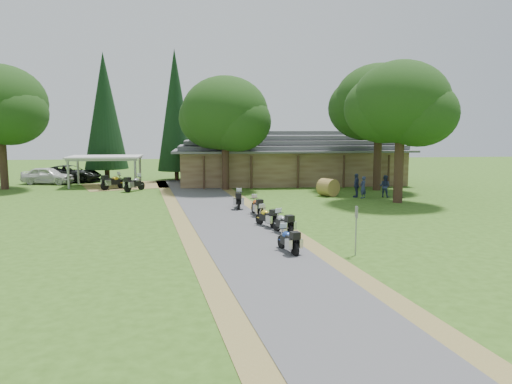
{
  "coord_description": "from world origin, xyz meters",
  "views": [
    {
      "loc": [
        -1.86,
        -22.32,
        5.26
      ],
      "look_at": [
        0.94,
        5.29,
        1.6
      ],
      "focal_mm": 35.0,
      "sensor_mm": 36.0,
      "label": 1
    }
  ],
  "objects": [
    {
      "name": "lodge",
      "position": [
        6.0,
        24.0,
        2.45
      ],
      "size": [
        21.4,
        9.4,
        4.9
      ],
      "primitive_type": null,
      "color": "brown",
      "rests_on": "ground"
    },
    {
      "name": "motorcycle_row_a",
      "position": [
        1.54,
        -2.11,
        0.57
      ],
      "size": [
        0.98,
        1.75,
        1.14
      ],
      "primitive_type": null,
      "rotation": [
        0.0,
        0.0,
        1.85
      ],
      "color": "#23419A",
      "rests_on": "ground"
    },
    {
      "name": "person_a",
      "position": [
        9.66,
        13.1,
        0.95
      ],
      "size": [
        0.67,
        0.64,
        1.9
      ],
      "primitive_type": "imported",
      "rotation": [
        0.0,
        0.0,
        3.8
      ],
      "color": "navy",
      "rests_on": "ground"
    },
    {
      "name": "hay_bale",
      "position": [
        7.38,
        14.47,
        0.67
      ],
      "size": [
        1.77,
        1.73,
        1.33
      ],
      "primitive_type": "cylinder",
      "rotation": [
        1.57,
        0.0,
        0.55
      ],
      "color": "olive",
      "rests_on": "ground"
    },
    {
      "name": "person_c",
      "position": [
        9.31,
        13.62,
        1.05
      ],
      "size": [
        0.66,
        0.73,
        2.09
      ],
      "primitive_type": "imported",
      "rotation": [
        0.0,
        0.0,
        4.2
      ],
      "color": "navy",
      "rests_on": "ground"
    },
    {
      "name": "driveway",
      "position": [
        -0.5,
        4.0,
        0.0
      ],
      "size": [
        51.95,
        51.95,
        0.0
      ],
      "primitive_type": "plane",
      "rotation": [
        0.0,
        0.0,
        0.14
      ],
      "color": "#4B4B4D",
      "rests_on": "ground"
    },
    {
      "name": "carport",
      "position": [
        -10.66,
        22.71,
        1.34
      ],
      "size": [
        6.22,
        4.2,
        2.67
      ],
      "primitive_type": null,
      "rotation": [
        0.0,
        0.0,
        0.01
      ],
      "color": "silver",
      "rests_on": "ground"
    },
    {
      "name": "car_dark_suv",
      "position": [
        -14.72,
        26.47,
        1.2
      ],
      "size": [
        3.61,
        6.61,
        2.4
      ],
      "primitive_type": "imported",
      "rotation": [
        0.0,
        0.0,
        1.41
      ],
      "color": "black",
      "rests_on": "ground"
    },
    {
      "name": "oak_silo",
      "position": [
        -18.73,
        21.31,
        5.74
      ],
      "size": [
        7.65,
        7.65,
        11.47
      ],
      "primitive_type": null,
      "color": "#183510",
      "rests_on": "ground"
    },
    {
      "name": "motorcycle_row_c",
      "position": [
        1.3,
        3.33,
        0.57
      ],
      "size": [
        1.27,
        1.73,
        1.14
      ],
      "primitive_type": null,
      "rotation": [
        0.0,
        0.0,
        2.06
      ],
      "color": "gold",
      "rests_on": "ground"
    },
    {
      "name": "oak_driveway",
      "position": [
        11.43,
        10.85,
        5.57
      ],
      "size": [
        6.62,
        6.62,
        11.15
      ],
      "primitive_type": null,
      "color": "#183510",
      "rests_on": "ground"
    },
    {
      "name": "motorcycle_row_d",
      "position": [
        1.13,
        6.79,
        0.59
      ],
      "size": [
        0.85,
        1.8,
        1.19
      ],
      "primitive_type": null,
      "rotation": [
        0.0,
        0.0,
        1.74
      ],
      "color": "#D5551B",
      "rests_on": "ground"
    },
    {
      "name": "motorcycle_carport_b",
      "position": [
        -7.66,
        18.93,
        0.69
      ],
      "size": [
        1.69,
        2.02,
        1.38
      ],
      "primitive_type": null,
      "rotation": [
        0.0,
        0.0,
        0.96
      ],
      "color": "gray",
      "rests_on": "ground"
    },
    {
      "name": "oak_lodge_right",
      "position": [
        12.27,
        17.55,
        5.83
      ],
      "size": [
        7.32,
        7.32,
        11.65
      ],
      "primitive_type": null,
      "color": "#183510",
      "rests_on": "ground"
    },
    {
      "name": "cedar_far",
      "position": [
        -11.59,
        28.2,
        6.21
      ],
      "size": [
        4.21,
        4.21,
        12.43
      ],
      "primitive_type": "cone",
      "color": "black",
      "rests_on": "ground"
    },
    {
      "name": "oak_lodge_left",
      "position": [
        -0.21,
        19.2,
        5.12
      ],
      "size": [
        7.16,
        7.16,
        10.23
      ],
      "primitive_type": null,
      "color": "#183510",
      "rests_on": "ground"
    },
    {
      "name": "cedar_near",
      "position": [
        -4.7,
        27.17,
        6.35
      ],
      "size": [
        3.64,
        3.64,
        12.69
      ],
      "primitive_type": "cone",
      "color": "black",
      "rests_on": "ground"
    },
    {
      "name": "motorcycle_row_e",
      "position": [
        0.25,
        9.46,
        0.62
      ],
      "size": [
        0.76,
        1.85,
        1.23
      ],
      "primitive_type": null,
      "rotation": [
        0.0,
        0.0,
        1.47
      ],
      "color": "black",
      "rests_on": "ground"
    },
    {
      "name": "sign_post",
      "position": [
        4.21,
        -2.89,
        1.03
      ],
      "size": [
        0.37,
        0.06,
        2.06
      ],
      "primitive_type": null,
      "color": "gray",
      "rests_on": "ground"
    },
    {
      "name": "motorcycle_row_b",
      "position": [
        1.88,
        1.43,
        0.6
      ],
      "size": [
        1.09,
        1.84,
        1.2
      ],
      "primitive_type": null,
      "rotation": [
        0.0,
        0.0,
        1.88
      ],
      "color": "#A3A7AB",
      "rests_on": "ground"
    },
    {
      "name": "car_white_sedan",
      "position": [
        -16.29,
        24.88,
        0.99
      ],
      "size": [
        3.7,
        6.33,
        1.98
      ],
      "primitive_type": "imported",
      "rotation": [
        0.0,
        0.0,
        1.36
      ],
      "color": "silver",
      "rests_on": "ground"
    },
    {
      "name": "ground",
      "position": [
        0.0,
        0.0,
        0.0
      ],
      "size": [
        120.0,
        120.0,
        0.0
      ],
      "primitive_type": "plane",
      "color": "#315116",
      "rests_on": "ground"
    },
    {
      "name": "person_b",
      "position": [
        11.46,
        13.48,
        0.97
      ],
      "size": [
        0.68,
        0.66,
        1.94
      ],
      "primitive_type": "imported",
      "rotation": [
        0.0,
        0.0,
        2.43
      ],
      "color": "navy",
      "rests_on": "ground"
    },
    {
      "name": "motorcycle_carport_a",
      "position": [
        -9.62,
        20.35,
        0.7
      ],
      "size": [
        1.94,
        1.92,
        1.41
      ],
      "primitive_type": null,
      "rotation": [
        0.0,
        0.0,
        0.78
      ],
      "color": "gold",
      "rests_on": "ground"
    }
  ]
}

